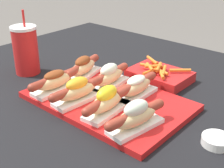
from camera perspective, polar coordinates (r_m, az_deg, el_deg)
serving_tray at (r=0.95m, az=-0.79°, el=-3.06°), size 0.48×0.31×0.02m
hot_dog_0 at (r=1.00m, az=-10.42°, el=0.53°), size 0.06×0.20×0.07m
hot_dog_1 at (r=0.92m, az=-6.34°, el=-1.20°), size 0.07×0.20×0.08m
hot_dog_2 at (r=0.85m, az=-0.95°, el=-3.14°), size 0.07×0.20×0.08m
hot_dog_3 at (r=0.79m, az=4.37°, el=-5.91°), size 0.08×0.20×0.08m
hot_dog_4 at (r=1.09m, az=-5.31°, el=3.08°), size 0.10×0.19×0.07m
hot_dog_5 at (r=1.01m, az=-0.54°, el=1.44°), size 0.07×0.20×0.08m
hot_dog_6 at (r=0.94m, az=4.42°, el=-0.51°), size 0.06×0.20×0.07m
sauce_bowl at (r=0.81m, az=18.60°, el=-9.72°), size 0.07×0.07×0.02m
drink_cup at (r=1.18m, az=-15.50°, el=6.02°), size 0.09×0.09×0.24m
fries_basket at (r=1.11m, az=8.66°, el=1.65°), size 0.21×0.15×0.06m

